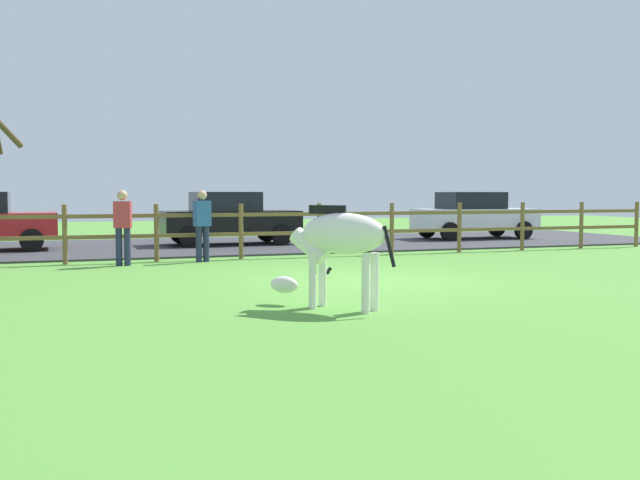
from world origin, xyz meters
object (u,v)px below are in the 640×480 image
(parked_car_white, at_px, (474,215))
(visitor_left_of_tree, at_px, (123,224))
(zebra, at_px, (338,241))
(crow_on_grass, at_px, (326,271))
(parked_car_black, at_px, (229,218))
(visitor_right_of_tree, at_px, (202,222))

(parked_car_white, xyz_separation_m, visitor_left_of_tree, (-11.83, -4.95, 0.06))
(zebra, height_order, crow_on_grass, zebra)
(parked_car_black, bearing_deg, zebra, -95.88)
(parked_car_black, height_order, parked_car_white, same)
(parked_car_white, bearing_deg, visitor_right_of_tree, -155.02)
(crow_on_grass, height_order, parked_car_black, parked_car_black)
(parked_car_white, height_order, visitor_left_of_tree, visitor_left_of_tree)
(crow_on_grass, bearing_deg, visitor_right_of_tree, 111.20)
(zebra, distance_m, crow_on_grass, 3.69)
(visitor_left_of_tree, bearing_deg, visitor_right_of_tree, 8.74)
(zebra, bearing_deg, parked_car_black, 84.12)
(parked_car_black, xyz_separation_m, visitor_right_of_tree, (-1.69, -4.69, 0.06))
(parked_car_black, bearing_deg, crow_on_grass, -90.96)
(zebra, height_order, visitor_right_of_tree, visitor_right_of_tree)
(crow_on_grass, bearing_deg, parked_car_black, 89.04)
(crow_on_grass, height_order, visitor_right_of_tree, visitor_right_of_tree)
(parked_car_white, height_order, visitor_right_of_tree, visitor_right_of_tree)
(parked_car_black, bearing_deg, visitor_left_of_tree, -124.95)
(visitor_left_of_tree, relative_size, visitor_right_of_tree, 1.00)
(zebra, bearing_deg, crow_on_grass, 72.20)
(visitor_right_of_tree, bearing_deg, parked_car_white, 24.98)
(zebra, xyz_separation_m, parked_car_black, (1.25, 12.10, -0.08))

